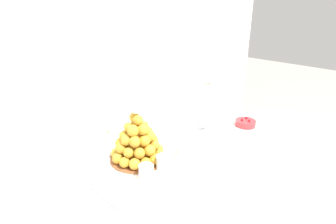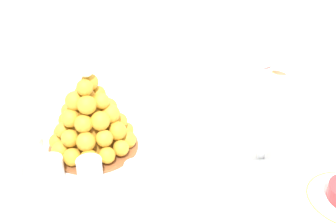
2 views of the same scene
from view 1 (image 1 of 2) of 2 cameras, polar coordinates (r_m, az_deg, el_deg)
name	(u,v)px [view 1 (image 1 of 2)]	position (r m, az deg, el deg)	size (l,w,h in m)	color
backdrop_wall	(54,35)	(1.96, -22.06, 14.26)	(4.80, 0.10, 2.50)	silver
buffet_table	(167,174)	(1.37, -0.21, -12.41)	(1.36, 0.94, 0.80)	brown
serving_tray	(151,161)	(1.25, -3.40, -9.95)	(0.57, 0.34, 0.02)	white
croquembouche	(137,140)	(1.22, -6.24, -5.60)	(0.24, 0.24, 0.26)	brown
dessert_cup_left	(125,187)	(1.07, -8.60, -14.70)	(0.06, 0.06, 0.05)	silver
dessert_cup_mid_left	(146,172)	(1.13, -4.43, -12.09)	(0.06, 0.06, 0.06)	silver
dessert_cup_centre	(164,163)	(1.18, -0.91, -10.28)	(0.06, 0.06, 0.06)	silver
dessert_cup_mid_right	(182,153)	(1.25, 2.78, -8.38)	(0.06, 0.06, 0.05)	silver
dessert_cup_right	(195,145)	(1.32, 5.39, -6.65)	(0.05, 0.05, 0.06)	silver
creme_brulee_ramekin	(103,174)	(1.17, -13.07, -12.05)	(0.08, 0.08, 0.02)	white
macaron_goblet	(204,101)	(1.49, 7.26, 2.16)	(0.12, 0.12, 0.27)	white
fruit_tart_plate	(245,124)	(1.62, 15.37, -2.44)	(0.21, 0.21, 0.05)	white
wine_glass	(104,127)	(1.33, -12.78, -3.00)	(0.08, 0.08, 0.16)	silver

